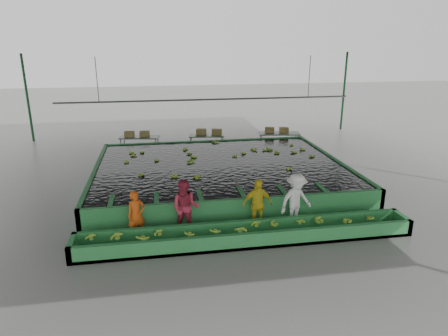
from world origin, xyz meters
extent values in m
plane|color=slate|center=(0.00, 0.00, 0.00)|extent=(80.00, 80.00, 0.00)
cube|color=gray|center=(0.00, 0.00, 5.00)|extent=(20.00, 22.00, 0.04)
cube|color=black|center=(0.00, 1.50, 0.85)|extent=(9.70, 7.70, 0.00)
cylinder|color=#59605B|center=(0.00, 5.00, 3.00)|extent=(0.08, 0.08, 14.00)
cylinder|color=#59605B|center=(-5.00, 5.00, 4.00)|extent=(0.04, 0.04, 2.00)
cylinder|color=#59605B|center=(5.00, 5.00, 4.00)|extent=(0.04, 0.04, 2.00)
imported|color=#CD4E12|center=(-3.20, -2.80, 0.75)|extent=(0.64, 0.54, 1.49)
imported|color=#AA283E|center=(-1.74, -2.80, 0.87)|extent=(0.99, 0.86, 1.75)
imported|color=yellow|center=(0.48, -2.80, 0.83)|extent=(1.00, 0.48, 1.66)
imported|color=white|center=(1.73, -2.80, 0.88)|extent=(1.28, 0.97, 1.75)
camera|label=1|loc=(-2.47, -13.89, 5.67)|focal=32.00mm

